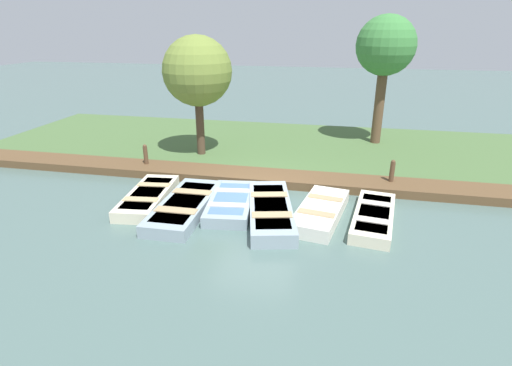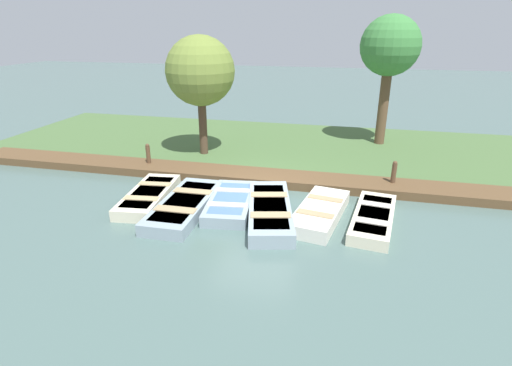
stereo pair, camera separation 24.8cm
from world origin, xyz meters
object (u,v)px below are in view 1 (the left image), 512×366
object	(u,v)px
rowboat_5	(374,217)
park_tree_far_left	(197,72)
rowboat_4	(321,211)
mooring_post_far	(392,175)
rowboat_1	(185,206)
rowboat_2	(231,202)
mooring_post_near	(146,158)
rowboat_3	(270,210)
rowboat_0	(148,197)
park_tree_left	(386,48)

from	to	relation	value
rowboat_5	park_tree_far_left	xyz separation A→B (m)	(-4.17, -6.19, 3.11)
rowboat_4	mooring_post_far	world-z (taller)	mooring_post_far
rowboat_1	rowboat_4	xyz separation A→B (m)	(-0.40, 3.71, 0.01)
park_tree_far_left	rowboat_2	bearing A→B (deg)	29.19
mooring_post_far	mooring_post_near	bearing A→B (deg)	-90.00
rowboat_2	rowboat_5	world-z (taller)	rowboat_2
park_tree_far_left	rowboat_3	bearing A→B (deg)	38.24
rowboat_4	mooring_post_far	distance (m)	3.22
rowboat_3	rowboat_5	bearing A→B (deg)	81.81
rowboat_2	rowboat_3	xyz separation A→B (m)	(0.32, 1.19, 0.03)
rowboat_0	rowboat_2	bearing A→B (deg)	86.43
rowboat_3	mooring_post_near	size ratio (longest dim) A/B	3.65
rowboat_1	park_tree_left	xyz separation A→B (m)	(-7.59, 5.58, 3.82)
park_tree_left	rowboat_4	bearing A→B (deg)	-14.62
rowboat_1	park_tree_far_left	xyz separation A→B (m)	(-4.59, -1.09, 3.10)
rowboat_4	rowboat_5	xyz separation A→B (m)	(-0.02, 1.39, -0.03)
rowboat_1	mooring_post_near	world-z (taller)	mooring_post_near
rowboat_4	park_tree_far_left	world-z (taller)	park_tree_far_left
rowboat_5	park_tree_far_left	bearing A→B (deg)	-115.96
rowboat_1	mooring_post_near	xyz separation A→B (m)	(-2.86, -2.54, 0.32)
rowboat_1	mooring_post_near	size ratio (longest dim) A/B	3.42
rowboat_0	rowboat_3	distance (m)	3.68
rowboat_1	mooring_post_far	xyz separation A→B (m)	(-2.86, 5.75, 0.32)
rowboat_2	mooring_post_near	xyz separation A→B (m)	(-2.36, -3.73, 0.33)
rowboat_1	park_tree_left	world-z (taller)	park_tree_left
rowboat_2	rowboat_5	bearing A→B (deg)	81.84
mooring_post_far	park_tree_far_left	bearing A→B (deg)	-104.13
rowboat_0	park_tree_far_left	size ratio (longest dim) A/B	0.65
park_tree_left	rowboat_3	bearing A→B (deg)	-23.40
mooring_post_far	park_tree_left	distance (m)	5.89
rowboat_1	mooring_post_far	distance (m)	6.44
rowboat_2	mooring_post_far	distance (m)	5.15
park_tree_left	mooring_post_near	bearing A→B (deg)	-59.81
rowboat_4	park_tree_far_left	distance (m)	7.08
rowboat_2	mooring_post_far	bearing A→B (deg)	110.43
rowboat_3	park_tree_left	size ratio (longest dim) A/B	0.68
rowboat_5	park_tree_far_left	distance (m)	8.08
mooring_post_near	rowboat_1	bearing A→B (deg)	41.58
rowboat_1	park_tree_left	bearing A→B (deg)	142.93
rowboat_3	park_tree_left	xyz separation A→B (m)	(-7.41, 3.20, 3.81)
rowboat_2	park_tree_far_left	xyz separation A→B (m)	(-4.08, -2.28, 3.11)
rowboat_1	rowboat_2	bearing A→B (deg)	112.43
rowboat_0	rowboat_2	world-z (taller)	rowboat_0
rowboat_0	rowboat_3	size ratio (longest dim) A/B	0.83
park_tree_far_left	mooring_post_near	bearing A→B (deg)	-40.02
rowboat_1	rowboat_2	world-z (taller)	rowboat_1
rowboat_3	mooring_post_near	distance (m)	5.61
rowboat_4	rowboat_3	bearing A→B (deg)	-70.36
rowboat_1	park_tree_left	distance (m)	10.17
rowboat_1	mooring_post_far	size ratio (longest dim) A/B	3.42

